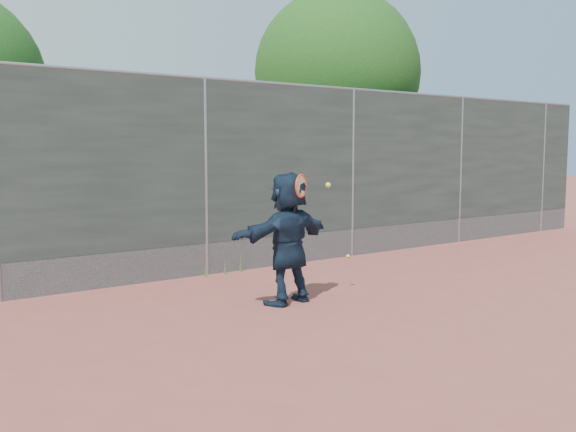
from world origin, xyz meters
TOP-DOWN VIEW (x-y plane):
  - ground at (0.00, 0.00)m, footprint 80.00×80.00m
  - player at (-0.07, 1.27)m, footprint 1.59×0.70m
  - ball_ground at (2.77, 3.35)m, footprint 0.07×0.07m
  - fence at (-0.00, 3.50)m, footprint 20.00×0.06m
  - swing_action at (0.02, 1.08)m, footprint 0.60×0.16m
  - tree_right at (4.68, 5.75)m, footprint 3.78×3.60m
  - weed_clump at (0.29, 3.38)m, footprint 0.68×0.07m

SIDE VIEW (x-z plane):
  - ground at x=0.00m, z-range 0.00..0.00m
  - ball_ground at x=2.77m, z-range 0.00..0.07m
  - weed_clump at x=0.29m, z-range -0.02..0.28m
  - player at x=-0.07m, z-range 0.00..1.66m
  - swing_action at x=0.02m, z-range 1.21..1.73m
  - fence at x=0.00m, z-range 0.07..3.09m
  - tree_right at x=4.68m, z-range 0.80..6.19m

